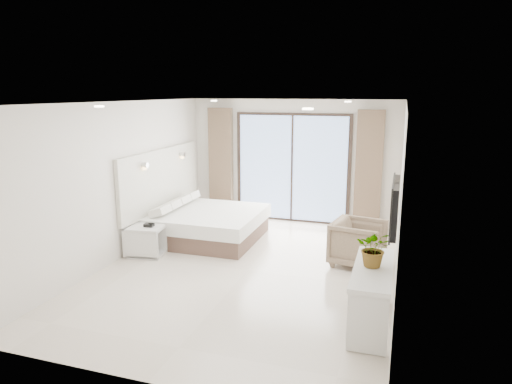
{
  "coord_description": "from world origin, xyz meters",
  "views": [
    {
      "loc": [
        2.27,
        -6.63,
        2.86
      ],
      "look_at": [
        0.02,
        0.4,
        1.23
      ],
      "focal_mm": 32.0,
      "sensor_mm": 36.0,
      "label": 1
    }
  ],
  "objects_px": {
    "nightstand": "(147,241)",
    "armchair": "(358,241)",
    "console_desk": "(372,283)",
    "bed": "(207,224)"
  },
  "relations": [
    {
      "from": "nightstand",
      "to": "console_desk",
      "type": "bearing_deg",
      "value": -26.39
    },
    {
      "from": "bed",
      "to": "armchair",
      "type": "bearing_deg",
      "value": -9.34
    },
    {
      "from": "console_desk",
      "to": "armchair",
      "type": "xyz_separation_m",
      "value": [
        -0.36,
        2.03,
        -0.14
      ]
    },
    {
      "from": "nightstand",
      "to": "armchair",
      "type": "bearing_deg",
      "value": 3.14
    },
    {
      "from": "bed",
      "to": "console_desk",
      "type": "relative_size",
      "value": 1.37
    },
    {
      "from": "nightstand",
      "to": "console_desk",
      "type": "relative_size",
      "value": 0.43
    },
    {
      "from": "nightstand",
      "to": "armchair",
      "type": "relative_size",
      "value": 0.77
    },
    {
      "from": "console_desk",
      "to": "armchair",
      "type": "relative_size",
      "value": 1.77
    },
    {
      "from": "bed",
      "to": "armchair",
      "type": "distance_m",
      "value": 3.02
    },
    {
      "from": "nightstand",
      "to": "armchair",
      "type": "height_order",
      "value": "armchair"
    }
  ]
}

